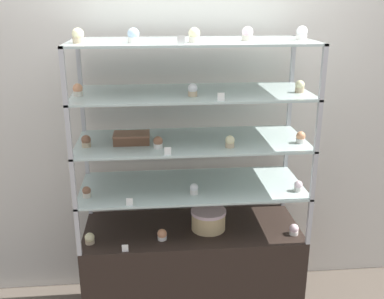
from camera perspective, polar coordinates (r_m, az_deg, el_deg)
name	(u,v)px	position (r m, az deg, el deg)	size (l,w,h in m)	color
back_wall	(186,107)	(2.97, -0.74, 5.41)	(8.00, 0.05, 2.60)	silver
display_base	(192,271)	(2.99, 0.00, -15.18)	(1.32, 0.53, 0.63)	black
display_riser_lower	(192,188)	(2.71, 0.00, -4.86)	(1.32, 0.53, 0.28)	#B7B7BC
display_riser_middle	(192,143)	(2.61, 0.00, 0.85)	(1.32, 0.53, 0.28)	#B7B7BC
display_riser_upper	(192,95)	(2.53, 0.00, 6.96)	(1.32, 0.53, 0.28)	#B7B7BC
display_riser_top	(192,43)	(2.49, 0.00, 13.34)	(1.32, 0.53, 0.28)	#B7B7BC
layer_cake_centerpiece	(208,219)	(2.78, 2.10, -8.85)	(0.21, 0.21, 0.13)	#DBBC84
sheet_cake_frosted	(132,138)	(2.57, -7.67, 1.46)	(0.20, 0.14, 0.06)	brown
cupcake_0	(90,239)	(2.71, -12.86, -10.97)	(0.06, 0.06, 0.07)	#CCB28C
cupcake_1	(162,235)	(2.69, -3.82, -10.75)	(0.06, 0.06, 0.07)	white
cupcake_2	(294,230)	(2.80, 12.81, -9.89)	(0.06, 0.06, 0.07)	white
price_tag_0	(125,248)	(2.59, -8.49, -12.30)	(0.04, 0.00, 0.04)	white
cupcake_3	(87,192)	(2.60, -13.24, -5.27)	(0.05, 0.05, 0.06)	beige
cupcake_4	(194,189)	(2.57, 0.23, -5.03)	(0.05, 0.05, 0.06)	white
cupcake_5	(298,186)	(2.68, 13.34, -4.53)	(0.05, 0.05, 0.06)	white
price_tag_1	(130,202)	(2.46, -7.94, -6.62)	(0.04, 0.00, 0.04)	white
cupcake_6	(86,141)	(2.55, -13.30, 1.04)	(0.05, 0.05, 0.07)	#CCB28C
cupcake_7	(158,142)	(2.46, -4.33, 0.89)	(0.05, 0.05, 0.07)	white
cupcake_8	(230,142)	(2.48, 4.84, 1.00)	(0.05, 0.05, 0.07)	#CCB28C
cupcake_9	(301,137)	(2.62, 13.63, 1.50)	(0.05, 0.05, 0.07)	white
price_tag_2	(168,151)	(2.35, -3.10, -0.22)	(0.04, 0.00, 0.04)	white
cupcake_10	(78,90)	(2.50, -14.30, 7.34)	(0.05, 0.05, 0.07)	beige
cupcake_11	(193,90)	(2.42, 0.09, 7.56)	(0.05, 0.05, 0.07)	#CCB28C
cupcake_12	(300,87)	(2.59, 13.53, 7.78)	(0.05, 0.05, 0.07)	#CCB28C
price_tag_3	(221,97)	(2.30, 3.71, 6.67)	(0.04, 0.00, 0.04)	white
cupcake_13	(78,36)	(2.40, -14.28, 13.82)	(0.06, 0.06, 0.08)	#CCB28C
cupcake_14	(133,36)	(2.36, -7.45, 14.14)	(0.06, 0.06, 0.08)	white
cupcake_15	(195,35)	(2.36, 0.35, 14.31)	(0.06, 0.06, 0.08)	beige
cupcake_16	(247,34)	(2.47, 7.05, 14.37)	(0.06, 0.06, 0.08)	beige
cupcake_17	(302,33)	(2.57, 13.78, 14.15)	(0.06, 0.06, 0.08)	white
price_tag_4	(181,40)	(2.24, -1.40, 13.69)	(0.04, 0.00, 0.04)	white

